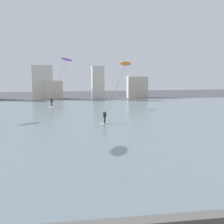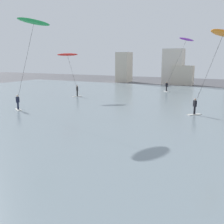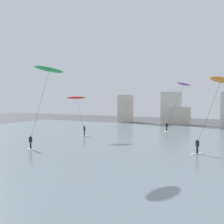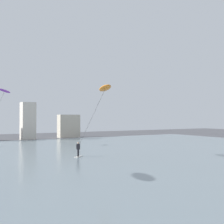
# 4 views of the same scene
# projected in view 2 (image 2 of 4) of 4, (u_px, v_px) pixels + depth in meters

# --- Properties ---
(water_bay) EXTENTS (84.00, 52.00, 0.10)m
(water_bay) POSITION_uv_depth(u_px,v_px,m) (168.00, 111.00, 28.72)
(water_bay) COLOR gray
(water_bay) RESTS_ON ground
(far_shore_buildings) EXTENTS (37.14, 5.71, 7.60)m
(far_shore_buildings) POSITION_uv_depth(u_px,v_px,m) (186.00, 69.00, 55.78)
(far_shore_buildings) COLOR beige
(far_shore_buildings) RESTS_ON ground
(kitesurfer_orange) EXTENTS (4.10, 4.66, 7.97)m
(kitesurfer_orange) POSITION_uv_depth(u_px,v_px,m) (221.00, 40.00, 22.37)
(kitesurfer_orange) COLOR silver
(kitesurfer_orange) RESTS_ON water_bay
(kitesurfer_green) EXTENTS (4.26, 3.26, 9.70)m
(kitesurfer_green) POSITION_uv_depth(u_px,v_px,m) (32.00, 30.00, 27.02)
(kitesurfer_green) COLOR silver
(kitesurfer_green) RESTS_ON water_bay
(kitesurfer_red) EXTENTS (4.00, 2.72, 6.28)m
(kitesurfer_red) POSITION_uv_depth(u_px,v_px,m) (68.00, 58.00, 38.97)
(kitesurfer_red) COLOR silver
(kitesurfer_red) RESTS_ON water_bay
(kitesurfer_purple) EXTENTS (4.70, 2.01, 8.87)m
(kitesurfer_purple) POSITION_uv_depth(u_px,v_px,m) (183.00, 47.00, 41.99)
(kitesurfer_purple) COLOR silver
(kitesurfer_purple) RESTS_ON water_bay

